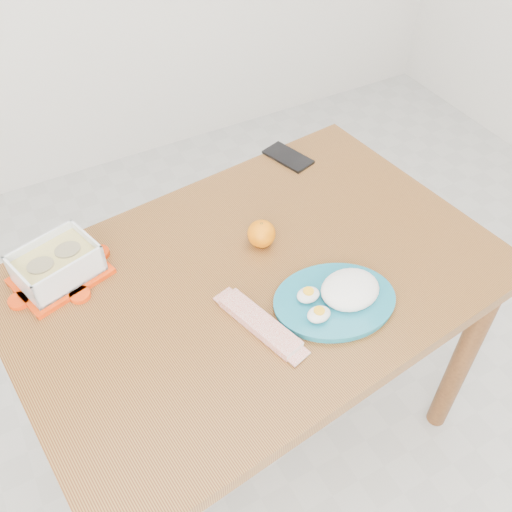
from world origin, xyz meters
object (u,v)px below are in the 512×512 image
rice_plate (340,295)px  smartphone (288,157)px  dining_table (256,302)px  orange_fruit (261,234)px  food_container (57,265)px

rice_plate → smartphone: 0.55m
dining_table → orange_fruit: (0.06, 0.08, 0.14)m
rice_plate → food_container: bearing=158.9°
dining_table → smartphone: 0.48m
rice_plate → smartphone: rice_plate is taller
dining_table → food_container: (-0.41, 0.21, 0.15)m
dining_table → food_container: bearing=146.4°
orange_fruit → dining_table: bearing=-126.1°
orange_fruit → rice_plate: 0.26m
rice_plate → orange_fruit: bearing=118.1°
orange_fruit → rice_plate: size_ratio=0.21×
food_container → smartphone: size_ratio=1.66×
orange_fruit → rice_plate: (0.06, -0.25, -0.01)m
food_container → rice_plate: 0.65m
orange_fruit → rice_plate: bearing=-76.0°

